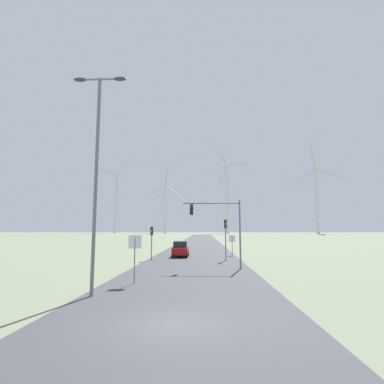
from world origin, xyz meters
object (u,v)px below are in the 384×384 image
at_px(wind_turbine_right, 316,193).
at_px(traffic_light_post_near_right, 225,231).
at_px(stop_sign_near, 135,250).
at_px(wind_turbine_far_left, 116,197).
at_px(traffic_light_post_near_left, 152,235).
at_px(wind_turbine_center, 227,191).
at_px(car_approaching, 181,249).
at_px(wind_turbine_left, 165,204).
at_px(stop_sign_far, 232,241).
at_px(streetlamp, 97,158).
at_px(traffic_light_mast_overhead, 219,219).

bearing_deg(wind_turbine_right, traffic_light_post_near_right, -113.13).
height_order(stop_sign_near, wind_turbine_far_left, wind_turbine_far_left).
height_order(traffic_light_post_near_left, wind_turbine_center, wind_turbine_center).
bearing_deg(wind_turbine_center, car_approaching, -96.18).
height_order(stop_sign_near, traffic_light_post_near_left, traffic_light_post_near_left).
bearing_deg(wind_turbine_left, stop_sign_near, -83.12).
bearing_deg(traffic_light_post_near_left, traffic_light_post_near_right, -2.71).
bearing_deg(traffic_light_post_near_left, wind_turbine_center, 83.14).
xyz_separation_m(traffic_light_post_near_right, car_approaching, (-5.09, 4.24, -2.20)).
height_order(stop_sign_far, wind_turbine_far_left, wind_turbine_far_left).
bearing_deg(wind_turbine_right, wind_turbine_far_left, 166.06).
distance_m(stop_sign_near, traffic_light_post_near_right, 15.12).
relative_size(traffic_light_post_near_left, car_approaching, 0.85).
bearing_deg(streetlamp, traffic_light_post_near_left, 90.33).
bearing_deg(wind_turbine_left, traffic_light_mast_overhead, -81.48).
relative_size(stop_sign_far, wind_turbine_center, 0.04).
bearing_deg(streetlamp, wind_turbine_left, 96.46).
bearing_deg(wind_turbine_center, wind_turbine_right, -17.23).
relative_size(stop_sign_near, traffic_light_mast_overhead, 0.51).
distance_m(stop_sign_far, wind_turbine_center, 195.85).
bearing_deg(wind_turbine_far_left, stop_sign_far, -69.79).
bearing_deg(stop_sign_far, streetlamp, -111.49).
bearing_deg(stop_sign_near, car_approaching, 85.46).
bearing_deg(traffic_light_post_near_left, wind_turbine_left, 96.95).
bearing_deg(car_approaching, traffic_light_mast_overhead, -69.08).
xyz_separation_m(traffic_light_post_near_left, wind_turbine_far_left, (-68.95, 217.75, 27.66)).
bearing_deg(stop_sign_far, wind_turbine_left, 99.63).
xyz_separation_m(streetlamp, traffic_light_post_near_right, (7.82, 17.03, -3.84)).
height_order(wind_turbine_center, wind_turbine_right, wind_turbine_center).
distance_m(traffic_light_mast_overhead, wind_turbine_center, 208.00).
bearing_deg(wind_turbine_far_left, wind_turbine_left, -8.02).
bearing_deg(stop_sign_far, wind_turbine_far_left, 110.21).
relative_size(traffic_light_mast_overhead, wind_turbine_far_left, 0.09).
relative_size(streetlamp, stop_sign_far, 4.54).
distance_m(wind_turbine_far_left, wind_turbine_left, 44.00).
distance_m(wind_turbine_far_left, wind_turbine_right, 158.42).
bearing_deg(streetlamp, wind_turbine_center, 83.71).
bearing_deg(stop_sign_far, traffic_light_post_near_right, -101.70).
distance_m(traffic_light_post_near_right, wind_turbine_center, 201.64).
xyz_separation_m(streetlamp, wind_turbine_center, (23.79, 215.88, 25.52)).
relative_size(streetlamp, wind_turbine_left, 0.20).
bearing_deg(traffic_light_post_near_left, wind_turbine_right, 64.73).
xyz_separation_m(stop_sign_near, traffic_light_post_near_right, (6.51, 13.61, 1.08)).
height_order(stop_sign_near, traffic_light_post_near_right, traffic_light_post_near_right).
bearing_deg(traffic_light_mast_overhead, traffic_light_post_near_right, 81.46).
relative_size(streetlamp, wind_turbine_right, 0.17).
distance_m(traffic_light_mast_overhead, wind_turbine_right, 203.50).
xyz_separation_m(traffic_light_post_near_right, wind_turbine_left, (-33.74, 212.05, 20.94)).
distance_m(traffic_light_post_near_left, traffic_light_post_near_right, 7.95).
distance_m(streetlamp, wind_turbine_center, 218.68).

